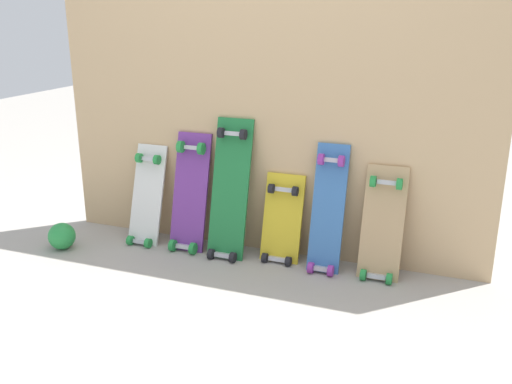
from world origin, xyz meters
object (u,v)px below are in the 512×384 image
object	(u,v)px
rubber_ball	(62,236)
skateboard_white	(147,200)
skateboard_purple	(189,197)
skateboard_green	(229,195)
skateboard_yellow	(282,224)
skateboard_blue	(327,215)
skateboard_natural	(382,229)

from	to	relation	value
rubber_ball	skateboard_white	bearing A→B (deg)	36.61
skateboard_white	skateboard_purple	size ratio (longest dim) A/B	0.88
skateboard_green	skateboard_yellow	world-z (taller)	skateboard_green
skateboard_white	skateboard_blue	distance (m)	1.13
skateboard_white	skateboard_blue	world-z (taller)	skateboard_blue
skateboard_purple	rubber_ball	world-z (taller)	skateboard_purple
skateboard_yellow	skateboard_blue	world-z (taller)	skateboard_blue
skateboard_natural	rubber_ball	bearing A→B (deg)	-170.02
skateboard_green	skateboard_yellow	size ratio (longest dim) A/B	1.53
skateboard_white	skateboard_natural	distance (m)	1.43
skateboard_white	skateboard_natural	bearing A→B (deg)	0.71
skateboard_yellow	rubber_ball	bearing A→B (deg)	-165.18
skateboard_purple	skateboard_green	size ratio (longest dim) A/B	0.87
skateboard_natural	skateboard_blue	bearing A→B (deg)	-178.62
skateboard_yellow	skateboard_green	bearing A→B (deg)	-173.96
skateboard_green	rubber_ball	xyz separation A→B (m)	(-0.97, -0.30, -0.28)
skateboard_blue	rubber_ball	world-z (taller)	skateboard_blue
skateboard_white	skateboard_yellow	world-z (taller)	skateboard_white
skateboard_white	skateboard_natural	xyz separation A→B (m)	(1.43, 0.02, 0.00)
skateboard_yellow	rubber_ball	distance (m)	1.33
skateboard_natural	skateboard_yellow	bearing A→B (deg)	178.60
skateboard_purple	skateboard_yellow	bearing A→B (deg)	2.45
skateboard_blue	rubber_ball	bearing A→B (deg)	-168.41
skateboard_yellow	skateboard_natural	size ratio (longest dim) A/B	0.85
skateboard_blue	skateboard_natural	xyz separation A→B (m)	(0.30, 0.01, -0.05)
skateboard_natural	rubber_ball	xyz separation A→B (m)	(-1.84, -0.32, -0.18)
skateboard_blue	skateboard_natural	size ratio (longest dim) A/B	1.14
skateboard_green	skateboard_white	bearing A→B (deg)	179.89
skateboard_white	skateboard_green	distance (m)	0.56
skateboard_purple	skateboard_yellow	size ratio (longest dim) A/B	1.33
skateboard_natural	rubber_ball	world-z (taller)	skateboard_natural
skateboard_white	skateboard_blue	bearing A→B (deg)	0.54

